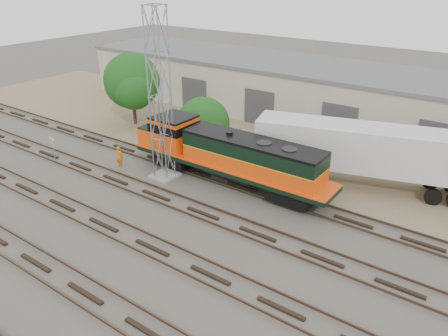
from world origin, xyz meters
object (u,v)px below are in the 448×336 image
Objects in this scene: signal_tower at (160,100)px; semi_trailer at (365,150)px; worker at (120,156)px; locomotive at (226,154)px.

signal_tower reaches higher than semi_trailer.
semi_trailer is at bearing -155.14° from worker.
signal_tower reaches higher than locomotive.
semi_trailer reaches higher than locomotive.
locomotive is 9.31× the size of worker.
semi_trailer reaches higher than worker.
worker is at bearing -170.95° from signal_tower.
worker is at bearing -170.88° from semi_trailer.
semi_trailer is (12.16, 6.96, -3.06)m from signal_tower.
locomotive is at bearing -162.81° from worker.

